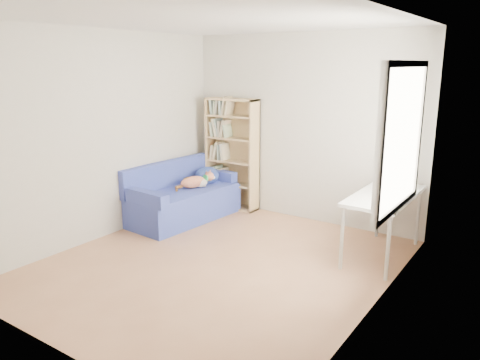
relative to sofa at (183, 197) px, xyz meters
The scene contains 6 objects.
ground 1.73m from the sofa, 36.20° to the right, with size 4.00×4.00×0.00m, color #9C6846.
room_shell 2.21m from the sofa, 33.41° to the right, with size 3.54×4.04×2.62m.
sofa is the anchor object (origin of this frame).
bookshelf 1.00m from the sofa, 72.10° to the left, with size 0.84×0.26×1.68m.
desk 2.84m from the sofa, ahead, with size 0.60×1.30×0.75m.
pen_cup 2.85m from the sofa, ahead, with size 0.08×0.08×0.15m.
Camera 1 is at (2.94, -3.87, 2.18)m, focal length 35.00 mm.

